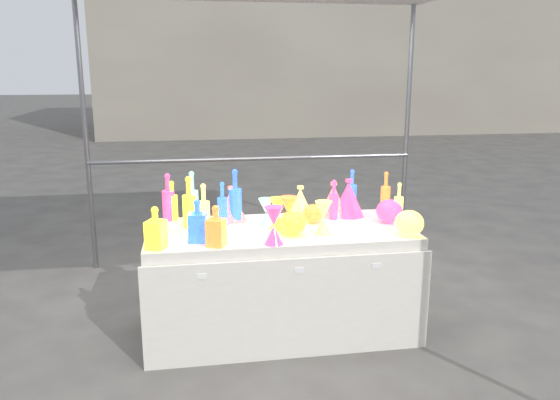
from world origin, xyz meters
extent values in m
plane|color=slate|center=(0.00, 0.00, 0.00)|extent=(80.00, 80.00, 0.00)
cylinder|color=gray|center=(-1.50, 1.50, 1.20)|extent=(0.04, 0.04, 2.40)
cylinder|color=gray|center=(1.50, 1.50, 1.20)|extent=(0.04, 0.04, 2.40)
cylinder|color=gray|center=(0.00, 1.47, 1.00)|extent=(3.00, 0.04, 0.04)
cube|color=white|center=(0.00, 0.00, 0.38)|extent=(1.80, 0.80, 0.75)
cube|color=white|center=(0.00, -0.42, 0.34)|extent=(1.84, 0.02, 0.68)
cube|color=white|center=(-0.55, -0.43, 0.60)|extent=(0.06, 0.00, 0.03)
cube|color=white|center=(0.05, -0.43, 0.60)|extent=(0.06, 0.00, 0.03)
cube|color=white|center=(0.55, -0.43, 0.60)|extent=(0.06, 0.00, 0.03)
cube|color=#A9A08C|center=(4.00, 14.00, 3.00)|extent=(14.00, 6.00, 6.00)
cube|color=#9F7A47|center=(-0.34, 1.76, 0.18)|extent=(0.55, 0.44, 0.36)
cube|color=#9F7A47|center=(0.92, 2.83, 0.03)|extent=(0.83, 0.65, 0.06)
camera|label=1|loc=(-0.59, -3.54, 1.81)|focal=35.00mm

